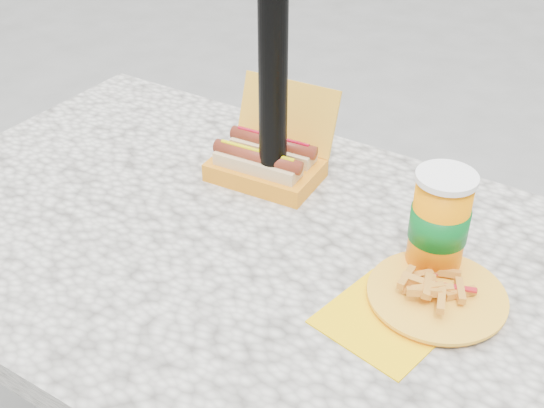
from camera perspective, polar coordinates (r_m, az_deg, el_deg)
The scene contains 5 objects.
picnic_table at distance 1.22m, azimuth -3.95°, elevation -6.35°, with size 1.20×0.80×0.75m.
umbrella_pole at distance 1.11m, azimuth 0.09°, elevation 16.66°, with size 0.05×0.05×2.20m, color black.
hotdog_box at distance 1.28m, azimuth -0.40°, elevation 3.70°, with size 0.21×0.19×0.16m.
fries_plate at distance 1.04m, azimuth 13.22°, elevation -7.47°, with size 0.24×0.28×0.04m.
soda_cup at distance 1.06m, azimuth 13.81°, elevation -1.53°, with size 0.09×0.09×0.17m.
Camera 1 is at (0.57, -0.74, 1.44)m, focal length 45.00 mm.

